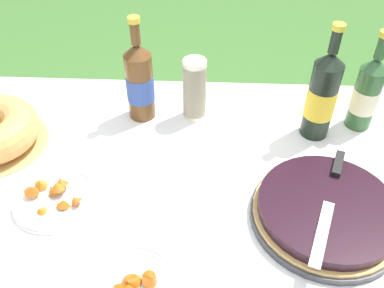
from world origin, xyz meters
TOP-DOWN VIEW (x-y plane):
  - garden_table at (0.00, 0.00)m, footprint 1.67×1.03m
  - tablecloth at (0.00, 0.00)m, footprint 1.68×1.04m
  - berry_tart at (0.39, -0.07)m, footprint 0.37×0.37m
  - serving_knife at (0.40, -0.05)m, footprint 0.15×0.36m
  - cup_stack at (0.05, 0.33)m, footprint 0.07×0.07m
  - cider_bottle_green at (0.56, 0.31)m, footprint 0.08×0.08m
  - cider_bottle_amber at (-0.12, 0.32)m, footprint 0.09×0.09m
  - juice_bottle_red at (0.41, 0.26)m, footprint 0.09×0.09m
  - snack_plate_near at (-0.06, -0.28)m, footprint 0.21×0.21m
  - snack_plate_left at (-0.29, -0.05)m, footprint 0.22×0.22m

SIDE VIEW (x-z plane):
  - garden_table at x=0.00m, z-range 0.28..0.96m
  - tablecloth at x=0.00m, z-range 0.62..0.72m
  - snack_plate_left at x=-0.29m, z-range 0.67..0.72m
  - snack_plate_near at x=-0.06m, z-range 0.67..0.72m
  - berry_tart at x=0.39m, z-range 0.68..0.74m
  - serving_knife at x=0.40m, z-range 0.74..0.75m
  - cup_stack at x=0.05m, z-range 0.68..0.89m
  - cider_bottle_green at x=0.56m, z-range 0.64..0.96m
  - cider_bottle_amber at x=-0.12m, z-range 0.64..0.98m
  - juice_bottle_red at x=0.41m, z-range 0.64..1.00m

